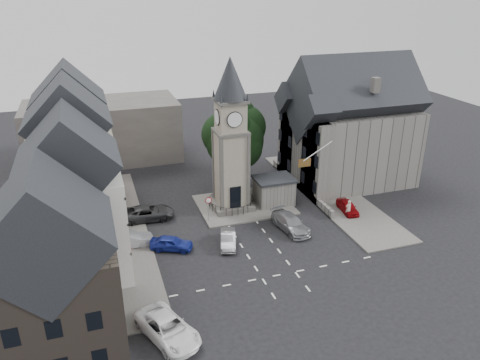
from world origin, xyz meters
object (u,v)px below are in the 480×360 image
object	(u,v)px
clock_tower	(231,137)
pedestrian	(348,209)
stone_shelter	(274,191)
car_west_blue	(171,243)
car_east_red	(348,207)

from	to	relation	value
clock_tower	pedestrian	distance (m)	14.41
stone_shelter	pedestrian	size ratio (longest dim) A/B	2.25
car_west_blue	pedestrian	xyz separation A→B (m)	(18.81, 0.61, 0.29)
car_east_red	pedestrian	bearing A→B (deg)	-110.67
clock_tower	pedestrian	bearing A→B (deg)	-28.62
clock_tower	car_west_blue	size ratio (longest dim) A/B	4.14
stone_shelter	car_east_red	xyz separation A→B (m)	(6.70, -4.50, -0.92)
clock_tower	pedestrian	size ratio (longest dim) A/B	8.48
clock_tower	stone_shelter	bearing A→B (deg)	-5.84
stone_shelter	pedestrian	distance (m)	8.29
car_east_red	stone_shelter	bearing A→B (deg)	152.94
car_west_blue	car_east_red	bearing A→B (deg)	-60.67
car_east_red	clock_tower	bearing A→B (deg)	163.36
clock_tower	stone_shelter	world-z (taller)	clock_tower
clock_tower	car_east_red	distance (m)	14.61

